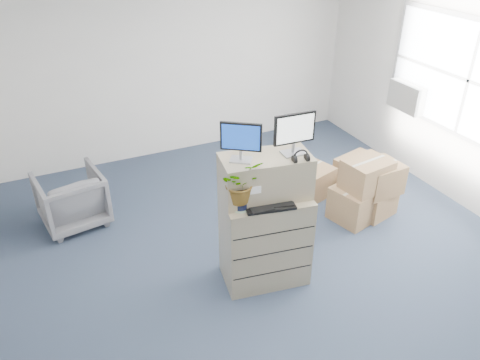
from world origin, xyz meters
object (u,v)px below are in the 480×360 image
at_px(monitor_right, 295,132).
at_px(monitor_left, 241,140).
at_px(filing_cabinet_lower, 265,239).
at_px(keyboard, 270,206).
at_px(water_bottle, 276,184).
at_px(office_chair, 71,196).
at_px(potted_plant, 240,186).

bearing_deg(monitor_right, monitor_left, 173.63).
height_order(filing_cabinet_lower, keyboard, keyboard).
height_order(monitor_right, keyboard, monitor_right).
bearing_deg(keyboard, monitor_left, 140.29).
distance_m(monitor_right, water_bottle, 0.58).
bearing_deg(office_chair, monitor_right, 126.88).
xyz_separation_m(monitor_right, keyboard, (-0.33, -0.16, -0.67)).
height_order(keyboard, office_chair, keyboard).
distance_m(monitor_left, office_chair, 2.76).
distance_m(filing_cabinet_lower, potted_plant, 0.83).
bearing_deg(filing_cabinet_lower, keyboard, -97.90).
distance_m(filing_cabinet_lower, keyboard, 0.56).
xyz_separation_m(filing_cabinet_lower, office_chair, (-1.78, 1.96, -0.12)).
xyz_separation_m(monitor_left, water_bottle, (0.37, -0.06, -0.53)).
relative_size(monitor_right, water_bottle, 1.62).
xyz_separation_m(water_bottle, potted_plant, (-0.44, -0.07, 0.11)).
distance_m(monitor_left, keyboard, 0.73).
height_order(monitor_left, keyboard, monitor_left).
xyz_separation_m(filing_cabinet_lower, potted_plant, (-0.32, -0.06, 0.77)).
height_order(keyboard, water_bottle, water_bottle).
height_order(monitor_right, office_chair, monitor_right).
relative_size(monitor_left, keyboard, 0.79).
bearing_deg(water_bottle, monitor_right, -6.77).
xyz_separation_m(filing_cabinet_lower, monitor_right, (0.28, -0.01, 1.21)).
distance_m(monitor_right, office_chair, 3.14).
height_order(filing_cabinet_lower, monitor_left, monitor_left).
relative_size(keyboard, office_chair, 0.62).
relative_size(filing_cabinet_lower, office_chair, 1.31).
xyz_separation_m(water_bottle, office_chair, (-1.89, 1.95, -0.78)).
bearing_deg(monitor_right, filing_cabinet_lower, -178.81).
height_order(monitor_left, office_chair, monitor_left).
bearing_deg(keyboard, monitor_right, 37.46).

